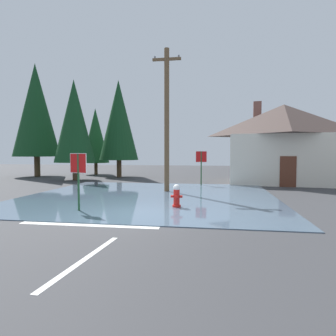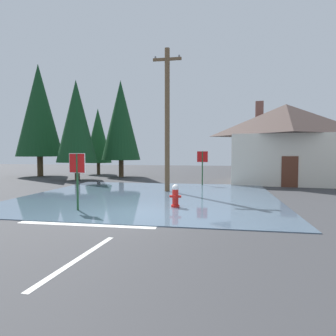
{
  "view_description": "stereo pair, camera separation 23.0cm",
  "coord_description": "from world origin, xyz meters",
  "px_view_note": "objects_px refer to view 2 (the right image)",
  "views": [
    {
      "loc": [
        2.96,
        -10.05,
        2.22
      ],
      "look_at": [
        0.66,
        4.45,
        1.44
      ],
      "focal_mm": 30.83,
      "sensor_mm": 36.0,
      "label": 1
    },
    {
      "loc": [
        3.18,
        -10.01,
        2.22
      ],
      "look_at": [
        0.66,
        4.45,
        1.44
      ],
      "focal_mm": 30.83,
      "sensor_mm": 36.0,
      "label": 2
    }
  ],
  "objects_px": {
    "utility_pole": "(167,118)",
    "pine_tree_tall_left": "(39,111)",
    "stop_sign_near": "(77,170)",
    "house": "(285,142)",
    "stop_sign_far": "(202,161)",
    "pine_tree_short_left": "(76,121)",
    "pine_tree_mid_left": "(121,120)",
    "fire_hydrant": "(175,196)",
    "pine_tree_far_center": "(98,136)"
  },
  "relations": [
    {
      "from": "fire_hydrant",
      "to": "house",
      "type": "distance_m",
      "value": 13.0
    },
    {
      "from": "utility_pole",
      "to": "pine_tree_far_center",
      "type": "height_order",
      "value": "utility_pole"
    },
    {
      "from": "stop_sign_far",
      "to": "pine_tree_tall_left",
      "type": "xyz_separation_m",
      "value": [
        -15.48,
        5.05,
        4.48
      ]
    },
    {
      "from": "fire_hydrant",
      "to": "stop_sign_far",
      "type": "distance_m",
      "value": 8.26
    },
    {
      "from": "utility_pole",
      "to": "pine_tree_short_left",
      "type": "height_order",
      "value": "pine_tree_short_left"
    },
    {
      "from": "fire_hydrant",
      "to": "pine_tree_mid_left",
      "type": "height_order",
      "value": "pine_tree_mid_left"
    },
    {
      "from": "pine_tree_far_center",
      "to": "pine_tree_short_left",
      "type": "bearing_deg",
      "value": -82.82
    },
    {
      "from": "stop_sign_near",
      "to": "pine_tree_far_center",
      "type": "xyz_separation_m",
      "value": [
        -6.79,
        17.59,
        2.37
      ]
    },
    {
      "from": "house",
      "to": "pine_tree_tall_left",
      "type": "height_order",
      "value": "pine_tree_tall_left"
    },
    {
      "from": "utility_pole",
      "to": "house",
      "type": "height_order",
      "value": "utility_pole"
    },
    {
      "from": "utility_pole",
      "to": "pine_tree_mid_left",
      "type": "relative_size",
      "value": 0.92
    },
    {
      "from": "stop_sign_near",
      "to": "fire_hydrant",
      "type": "height_order",
      "value": "stop_sign_near"
    },
    {
      "from": "stop_sign_far",
      "to": "house",
      "type": "height_order",
      "value": "house"
    },
    {
      "from": "fire_hydrant",
      "to": "utility_pole",
      "type": "xyz_separation_m",
      "value": [
        -1.16,
        4.65,
        3.72
      ]
    },
    {
      "from": "stop_sign_far",
      "to": "pine_tree_mid_left",
      "type": "bearing_deg",
      "value": 144.02
    },
    {
      "from": "fire_hydrant",
      "to": "pine_tree_tall_left",
      "type": "height_order",
      "value": "pine_tree_tall_left"
    },
    {
      "from": "pine_tree_tall_left",
      "to": "pine_tree_short_left",
      "type": "distance_m",
      "value": 6.11
    },
    {
      "from": "utility_pole",
      "to": "pine_tree_tall_left",
      "type": "xyz_separation_m",
      "value": [
        -13.68,
        8.55,
        1.97
      ]
    },
    {
      "from": "stop_sign_near",
      "to": "pine_tree_mid_left",
      "type": "xyz_separation_m",
      "value": [
        -3.46,
        15.01,
        3.58
      ]
    },
    {
      "from": "pine_tree_mid_left",
      "to": "house",
      "type": "bearing_deg",
      "value": -11.58
    },
    {
      "from": "utility_pole",
      "to": "house",
      "type": "bearing_deg",
      "value": 39.27
    },
    {
      "from": "fire_hydrant",
      "to": "house",
      "type": "xyz_separation_m",
      "value": [
        6.54,
        10.94,
        2.53
      ]
    },
    {
      "from": "pine_tree_far_center",
      "to": "fire_hydrant",
      "type": "bearing_deg",
      "value": -57.56
    },
    {
      "from": "pine_tree_tall_left",
      "to": "pine_tree_mid_left",
      "type": "distance_m",
      "value": 7.88
    },
    {
      "from": "stop_sign_far",
      "to": "house",
      "type": "distance_m",
      "value": 6.66
    },
    {
      "from": "fire_hydrant",
      "to": "pine_tree_far_center",
      "type": "relative_size",
      "value": 0.14
    },
    {
      "from": "pine_tree_far_center",
      "to": "stop_sign_far",
      "type": "bearing_deg",
      "value": -36.55
    },
    {
      "from": "fire_hydrant",
      "to": "pine_tree_mid_left",
      "type": "relative_size",
      "value": 0.11
    },
    {
      "from": "pine_tree_tall_left",
      "to": "pine_tree_far_center",
      "type": "xyz_separation_m",
      "value": [
        4.47,
        3.11,
        -2.21
      ]
    },
    {
      "from": "fire_hydrant",
      "to": "stop_sign_far",
      "type": "bearing_deg",
      "value": 85.49
    },
    {
      "from": "pine_tree_mid_left",
      "to": "pine_tree_short_left",
      "type": "distance_m",
      "value": 4.27
    },
    {
      "from": "utility_pole",
      "to": "pine_tree_tall_left",
      "type": "height_order",
      "value": "pine_tree_tall_left"
    },
    {
      "from": "fire_hydrant",
      "to": "pine_tree_mid_left",
      "type": "bearing_deg",
      "value": 117.15
    },
    {
      "from": "pine_tree_tall_left",
      "to": "pine_tree_mid_left",
      "type": "relative_size",
      "value": 1.19
    },
    {
      "from": "stop_sign_near",
      "to": "utility_pole",
      "type": "distance_m",
      "value": 6.92
    },
    {
      "from": "stop_sign_near",
      "to": "house",
      "type": "bearing_deg",
      "value": 50.37
    },
    {
      "from": "stop_sign_far",
      "to": "utility_pole",
      "type": "bearing_deg",
      "value": -117.2
    },
    {
      "from": "utility_pole",
      "to": "pine_tree_mid_left",
      "type": "bearing_deg",
      "value": 122.93
    },
    {
      "from": "stop_sign_far",
      "to": "pine_tree_short_left",
      "type": "distance_m",
      "value": 10.93
    },
    {
      "from": "fire_hydrant",
      "to": "pine_tree_tall_left",
      "type": "relative_size",
      "value": 0.09
    },
    {
      "from": "stop_sign_far",
      "to": "pine_tree_short_left",
      "type": "bearing_deg",
      "value": 167.9
    },
    {
      "from": "pine_tree_mid_left",
      "to": "pine_tree_far_center",
      "type": "height_order",
      "value": "pine_tree_mid_left"
    },
    {
      "from": "fire_hydrant",
      "to": "pine_tree_far_center",
      "type": "xyz_separation_m",
      "value": [
        -10.37,
        16.31,
        3.48
      ]
    },
    {
      "from": "stop_sign_far",
      "to": "pine_tree_short_left",
      "type": "relative_size",
      "value": 0.29
    },
    {
      "from": "fire_hydrant",
      "to": "utility_pole",
      "type": "bearing_deg",
      "value": 103.99
    },
    {
      "from": "fire_hydrant",
      "to": "utility_pole",
      "type": "height_order",
      "value": "utility_pole"
    },
    {
      "from": "utility_pole",
      "to": "pine_tree_mid_left",
      "type": "distance_m",
      "value": 10.86
    },
    {
      "from": "fire_hydrant",
      "to": "stop_sign_near",
      "type": "bearing_deg",
      "value": -160.3
    },
    {
      "from": "pine_tree_far_center",
      "to": "stop_sign_near",
      "type": "bearing_deg",
      "value": -68.91
    },
    {
      "from": "utility_pole",
      "to": "stop_sign_far",
      "type": "distance_m",
      "value": 4.67
    }
  ]
}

